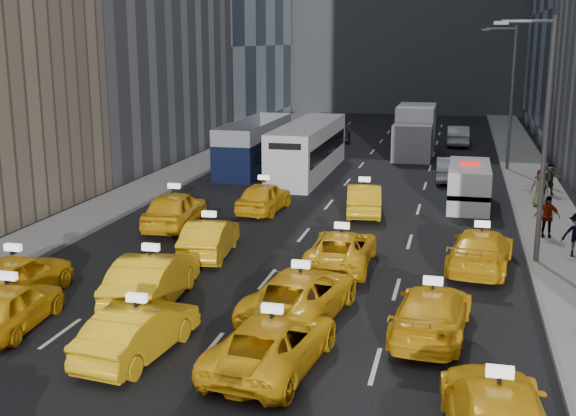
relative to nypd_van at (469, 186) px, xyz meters
name	(u,v)px	position (x,y,z in m)	size (l,w,h in m)	color
ground	(182,382)	(-6.86, -21.35, -1.02)	(160.00, 160.00, 0.00)	black
sidewalk_west	(173,176)	(-17.36, 3.65, -0.94)	(3.00, 90.00, 0.15)	gray
sidewalk_east	(537,193)	(3.64, 3.65, -0.94)	(3.00, 90.00, 0.15)	gray
curb_west	(196,177)	(-15.91, 3.65, -0.93)	(0.15, 90.00, 0.18)	slate
curb_east	(509,192)	(2.19, 3.65, -0.93)	(0.15, 90.00, 0.18)	slate
streetlight_near	(543,133)	(2.32, -9.35, 3.90)	(2.15, 0.22, 9.00)	#595B60
streetlight_far	(510,93)	(2.32, 10.65, 3.90)	(2.15, 0.22, 9.00)	#595B60
taxi_4	(10,306)	(-12.88, -19.40, -0.32)	(1.66, 4.12, 1.40)	yellow
taxi_5	(138,331)	(-8.53, -20.19, -0.31)	(1.49, 4.27, 1.41)	yellow
taxi_6	(273,342)	(-4.91, -20.03, -0.33)	(2.29, 4.96, 1.38)	yellow
taxi_7	(497,416)	(0.48, -22.63, -0.27)	(2.11, 5.18, 1.50)	yellow
taxi_8	(16,277)	(-14.11, -17.28, -0.24)	(1.85, 4.59, 1.56)	yellow
taxi_9	(152,279)	(-9.79, -16.45, -0.20)	(1.72, 4.94, 1.63)	yellow
taxi_10	(301,294)	(-4.96, -16.50, -0.30)	(2.40, 5.20, 1.44)	yellow
taxi_11	(432,312)	(-1.07, -17.00, -0.31)	(1.97, 4.85, 1.41)	yellow
taxi_12	(175,209)	(-12.72, -7.40, -0.19)	(1.96, 4.87, 1.66)	yellow
taxi_13	(210,238)	(-9.75, -11.16, -0.29)	(1.53, 4.39, 1.45)	yellow
taxi_14	(342,249)	(-4.58, -11.28, -0.35)	(2.22, 4.81, 1.34)	yellow
taxi_15	(481,250)	(0.40, -10.44, -0.28)	(2.08, 5.10, 1.48)	yellow
taxi_16	(264,197)	(-9.64, -3.67, -0.28)	(1.75, 4.36, 1.48)	yellow
taxi_17	(364,199)	(-4.86, -2.97, -0.28)	(1.56, 4.48, 1.48)	yellow
nypd_van	(469,186)	(0.00, 0.00, 0.00)	(2.24, 5.32, 2.25)	silver
double_decker	(255,146)	(-13.33, 7.71, 0.50)	(3.74, 10.76, 3.07)	black
city_bus	(308,149)	(-9.63, 6.66, 0.55)	(2.66, 12.28, 3.17)	silver
box_truck	(415,131)	(-3.73, 15.72, 0.72)	(2.67, 7.69, 3.51)	silver
misc_car_0	(449,169)	(-1.07, 6.44, -0.30)	(1.51, 4.33, 1.43)	#A3A6AA
misc_car_1	(287,139)	(-13.39, 16.74, -0.25)	(2.54, 5.50, 1.53)	black
misc_car_2	(406,131)	(-4.88, 22.79, -0.19)	(2.33, 5.73, 1.66)	gray
misc_car_3	(341,134)	(-10.00, 21.15, -0.35)	(1.57, 3.90, 1.33)	black
misc_car_4	(458,136)	(-0.74, 21.57, -0.24)	(1.65, 4.74, 1.56)	#AFB3B7
pedestrian_3	(547,217)	(3.13, -5.84, 0.01)	(1.03, 0.47, 1.75)	gray
pedestrian_4	(540,188)	(3.40, 0.00, 0.06)	(0.91, 0.49, 1.85)	gray
pedestrian_5	(549,179)	(4.14, 3.10, -0.05)	(1.52, 0.44, 1.64)	gray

